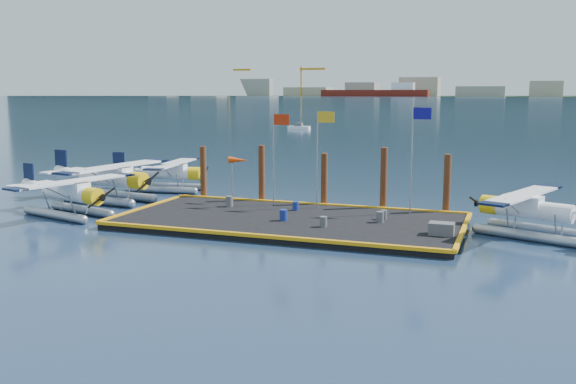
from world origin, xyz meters
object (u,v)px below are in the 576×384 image
Objects in this scene: drum_1 at (323,222)px; drum_3 at (283,215)px; seaplane_c at (169,175)px; seaplane_a at (71,196)px; seaplane_d at (529,212)px; seaplane_b at (112,181)px; drum_5 at (296,206)px; crate at (442,229)px; drum_4 at (384,215)px; flagpole_red at (276,145)px; piling_3 at (384,181)px; drum_0 at (229,201)px; drum_2 at (380,217)px; piling_1 at (262,176)px; piling_0 at (203,174)px; windsock at (238,161)px; piling_4 at (447,186)px; flagpole_yellow at (320,144)px; piling_2 at (324,182)px; flagpole_blue at (415,144)px.

drum_1 is 0.90× the size of drum_3.
seaplane_c is 16.36m from drum_3.
seaplane_a is 27.39m from seaplane_d.
seaplane_b reaches higher than drum_5.
drum_4 is at bearing 140.59° from crate.
flagpole_red reaches higher than seaplane_b.
seaplane_a is at bearing -156.94° from piling_3.
drum_2 is at bearing -9.39° from drum_0.
flagpole_red is (-15.59, 2.35, 3.04)m from seaplane_d.
flagpole_red is at bearing -43.15° from piling_1.
piling_0 reaches higher than drum_3.
flagpole_red reaches higher than drum_1.
seaplane_c is 10.58m from drum_0.
drum_5 is at bearing 2.61° from drum_0.
windsock is at bearing 50.47° from seaplane_c.
crate is at bearing -39.41° from drum_4.
seaplane_a is 2.20× the size of piling_4.
flagpole_yellow is at bearing 128.59° from seaplane_a.
drum_4 is at bearing -12.62° from windsock.
drum_3 is 0.10× the size of flagpole_yellow.
seaplane_b is at bearing -159.20° from piling_0.
drum_5 is 0.18× the size of windsock.
flagpole_red is (-7.59, 3.24, 3.68)m from drum_2.
seaplane_d is at bearing -4.25° from drum_5.
seaplane_a is 9.98m from drum_0.
piling_4 is at bearing 56.51° from drum_2.
piling_1 is at bearing 61.54° from seaplane_c.
drum_2 is 0.10× the size of flagpole_red.
windsock is 0.82× the size of piling_2.
flagpole_red reaches higher than drum_4.
seaplane_b is 14.63× the size of drum_0.
seaplane_b is at bearing 175.43° from drum_4.
flagpole_red reaches higher than drum_2.
flagpole_red reaches higher than piling_0.
piling_4 is (8.00, 0.00, 0.10)m from piling_2.
seaplane_b is 6.56m from piling_0.
crate is at bearing 107.64° from seaplane_a.
flagpole_blue is (4.11, 5.54, 3.99)m from drum_1.
seaplane_d is 13.62m from drum_3.
seaplane_d reaches higher than drum_2.
flagpole_blue is 11.12m from piling_1.
flagpole_red is at bearing -150.20° from piling_2.
piling_4 is at bearing 71.63° from seaplane_d.
piling_1 reaches higher than windsock.
windsock is 0.73× the size of piling_3.
piling_1 is (-4.70, 1.60, -2.41)m from flagpole_yellow.
flagpole_red is 0.97× the size of flagpole_yellow.
seaplane_b is 1.17× the size of seaplane_c.
drum_3 is at bearing 175.64° from crate.
seaplane_c is at bearing 95.50° from seaplane_d.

